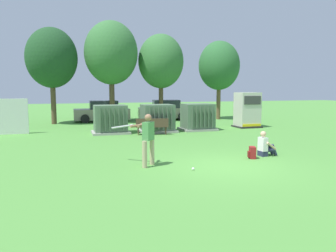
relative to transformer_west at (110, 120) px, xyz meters
name	(u,v)px	position (x,y,z in m)	size (l,w,h in m)	color
ground_plane	(228,167)	(2.68, -9.21, -0.79)	(96.00, 96.00, 0.00)	#51933D
transformer_west	(110,120)	(0.00, 0.00, 0.00)	(2.10, 1.70, 1.62)	#9E9B93
transformer_mid_west	(158,119)	(2.74, -0.20, 0.00)	(2.10, 1.70, 1.62)	#9E9B93
transformer_mid_east	(198,117)	(5.33, -0.11, 0.00)	(2.10, 1.70, 1.62)	#9E9B93
generator_enclosure	(247,110)	(9.02, 0.28, 0.35)	(1.60, 1.40, 2.30)	#262626
park_bench	(152,125)	(2.13, -1.29, -0.25)	(1.84, 0.72, 0.92)	#4C3828
batter	(147,137)	(0.15, -8.31, 0.19)	(1.33, 1.31, 1.74)	tan
sports_ball	(193,169)	(1.40, -9.30, -0.74)	(0.09, 0.09, 0.09)	white
seated_spectator	(265,146)	(4.84, -8.05, -0.41)	(0.74, 0.57, 0.96)	#282D4C
backpack	(252,153)	(4.12, -8.32, -0.57)	(0.33, 0.37, 0.44)	maroon
tree_left	(52,58)	(-3.26, 6.18, 3.90)	(3.58, 3.58, 6.83)	brown
tree_center_left	(111,53)	(0.91, 6.02, 4.36)	(3.92, 3.92, 7.50)	brown
tree_center_right	(161,62)	(4.80, 6.23, 3.85)	(3.54, 3.54, 6.77)	brown
tree_right	(219,66)	(9.70, 5.99, 3.61)	(3.36, 3.36, 6.41)	brown
parked_car_leftmost	(102,112)	(0.26, 6.96, -0.04)	(4.22, 1.96, 1.62)	gray
parked_car_left_of_center	(165,110)	(5.31, 6.90, -0.04)	(4.39, 2.34, 1.62)	gray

